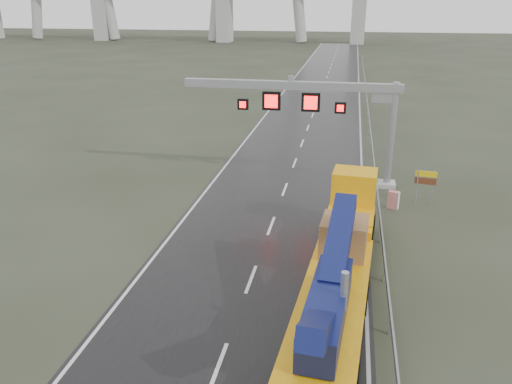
% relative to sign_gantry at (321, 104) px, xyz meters
% --- Properties ---
extents(ground, '(400.00, 400.00, 0.00)m').
position_rel_sign_gantry_xyz_m(ground, '(-2.10, -17.99, -5.61)').
color(ground, '#2C3021').
rests_on(ground, ground).
extents(road, '(11.00, 200.00, 0.02)m').
position_rel_sign_gantry_xyz_m(road, '(-2.10, 22.01, -5.60)').
color(road, black).
rests_on(road, ground).
extents(guardrail, '(0.20, 140.00, 1.40)m').
position_rel_sign_gantry_xyz_m(guardrail, '(4.00, 12.01, -4.91)').
color(guardrail, gray).
rests_on(guardrail, ground).
extents(sign_gantry, '(14.90, 1.20, 7.42)m').
position_rel_sign_gantry_xyz_m(sign_gantry, '(0.00, 0.00, 0.00)').
color(sign_gantry, '#AFAEAA').
rests_on(sign_gantry, ground).
extents(heavy_haul_truck, '(4.00, 18.04, 4.20)m').
position_rel_sign_gantry_xyz_m(heavy_haul_truck, '(1.92, -13.87, -3.98)').
color(heavy_haul_truck, orange).
rests_on(heavy_haul_truck, ground).
extents(exit_sign_pair, '(1.31, 0.18, 2.24)m').
position_rel_sign_gantry_xyz_m(exit_sign_pair, '(6.90, -2.88, -4.04)').
color(exit_sign_pair, '#95979D').
rests_on(exit_sign_pair, ground).
extents(striped_barrier, '(0.75, 0.57, 1.12)m').
position_rel_sign_gantry_xyz_m(striped_barrier, '(4.96, -3.99, -5.05)').
color(striped_barrier, red).
rests_on(striped_barrier, ground).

